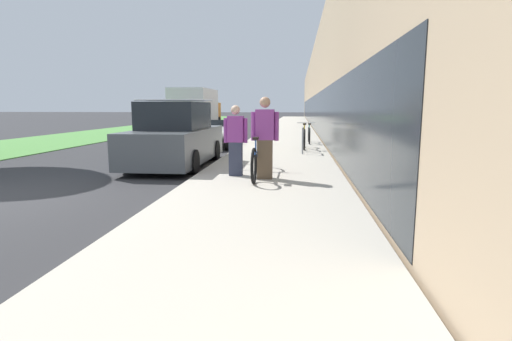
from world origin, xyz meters
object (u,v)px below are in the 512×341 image
Objects in this scene: person_bystander at (236,141)px; vintage_roadster_curbside at (213,135)px; person_rider at (265,138)px; parked_sedan_curbside at (176,138)px; bike_rack_hoop at (303,137)px; moving_truck at (196,109)px; tandem_bicycle at (259,158)px; cruiser_bike_middle at (309,134)px; cruiser_bike_nearest at (304,138)px.

vintage_roadster_curbside is at bearing 105.90° from person_bystander.
parked_sedan_curbside is at bearing 138.61° from person_rider.
moving_truck reaches higher than bike_rack_hoop.
tandem_bicycle is 3.18m from parked_sedan_curbside.
person_rider is 0.43× the size of vintage_roadster_curbside.
person_bystander is at bearing 154.10° from person_rider.
person_bystander is 8.37m from cruiser_bike_middle.
bike_rack_hoop is 4.27m from parked_sedan_curbside.
person_rider is 0.75m from person_bystander.
tandem_bicycle is 0.42× the size of moving_truck.
person_rider is at bearing -70.12° from vintage_roadster_curbside.
bike_rack_hoop is at bearing 71.33° from person_bystander.
tandem_bicycle is 3.15× the size of bike_rack_hoop.
tandem_bicycle is at bearing -102.75° from bike_rack_hoop.
tandem_bicycle is 1.55× the size of cruiser_bike_nearest.
moving_truck reaches higher than cruiser_bike_nearest.
person_rider is 7.97m from vintage_roadster_curbside.
cruiser_bike_nearest is (0.07, 1.37, -0.12)m from bike_rack_hoop.
cruiser_bike_middle is 0.27× the size of moving_truck.
bike_rack_hoop is at bearing 77.25° from tandem_bicycle.
parked_sedan_curbside is (-3.55, -3.85, 0.27)m from cruiser_bike_nearest.
person_bystander is at bearing -178.24° from tandem_bicycle.
person_rider is 1.11× the size of person_bystander.
tandem_bicycle is 1.56× the size of person_rider.
person_bystander is 0.38× the size of vintage_roadster_curbside.
moving_truck is (-3.90, 17.50, 0.65)m from parked_sedan_curbside.
person_bystander is 2.80m from parked_sedan_curbside.
cruiser_bike_middle is (1.32, 8.14, -0.03)m from tandem_bicycle.
person_rider reaches higher than cruiser_bike_middle.
vintage_roadster_curbside is (-3.86, -1.00, 0.00)m from cruiser_bike_middle.
person_rider reaches higher than bike_rack_hoop.
cruiser_bike_nearest is (1.58, 5.84, -0.38)m from person_bystander.
person_bystander reaches higher than cruiser_bike_nearest.
bike_rack_hoop is at bearing -63.86° from moving_truck.
person_rider reaches higher than tandem_bicycle.
parked_sedan_curbside reaches higher than person_bystander.
moving_truck is (-5.87, 19.50, 0.55)m from person_bystander.
moving_truck is (-3.83, 12.34, 0.96)m from vintage_roadster_curbside.
tandem_bicycle is 0.67× the size of vintage_roadster_curbside.
moving_truck is at bearing 106.74° from person_bystander.
moving_truck is at bearing 108.10° from tandem_bicycle.
parked_sedan_curbside is (-1.96, 2.00, -0.11)m from person_bystander.
tandem_bicycle is 4.57m from bike_rack_hoop.
parked_sedan_curbside is (-2.47, 1.98, 0.28)m from tandem_bicycle.
person_rider reaches higher than cruiser_bike_nearest.
person_bystander is 1.81× the size of bike_rack_hoop.
person_rider is at bearing -97.77° from cruiser_bike_middle.
bike_rack_hoop is 3.70m from cruiser_bike_middle.
person_bystander is at bearing -108.67° from bike_rack_hoop.
tandem_bicycle is 5.92m from cruiser_bike_nearest.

